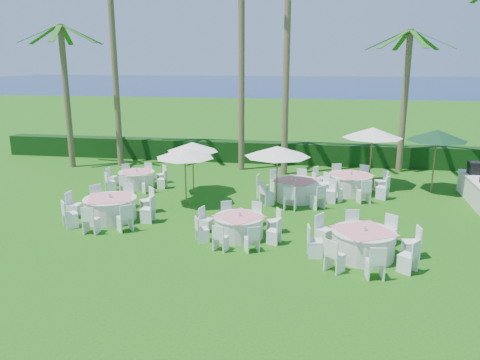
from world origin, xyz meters
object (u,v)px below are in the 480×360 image
object	(u,v)px
banquet_table_a	(110,208)
banquet_table_f	(350,183)
banquet_table_d	(137,179)
banquet_table_c	(363,243)
umbrella_d	(372,133)
banquet_table_b	(239,226)
buffet_table	(480,191)
umbrella_a	(185,153)
umbrella_green	(437,135)
umbrella_c	(193,147)
umbrella_b	(277,151)
banquet_table_e	(296,189)

from	to	relation	value
banquet_table_a	banquet_table_f	world-z (taller)	banquet_table_f
banquet_table_d	banquet_table_c	bearing A→B (deg)	-33.80
banquet_table_c	umbrella_d	world-z (taller)	umbrella_d
banquet_table_b	banquet_table_d	world-z (taller)	banquet_table_b
banquet_table_b	banquet_table_f	size ratio (longest dim) A/B	0.86
buffet_table	banquet_table_c	bearing A→B (deg)	-128.91
umbrella_a	buffet_table	world-z (taller)	umbrella_a
banquet_table_d	umbrella_d	size ratio (longest dim) A/B	1.05
banquet_table_d	banquet_table_f	world-z (taller)	banquet_table_f
banquet_table_f	umbrella_a	distance (m)	7.51
umbrella_d	umbrella_green	distance (m)	2.75
banquet_table_a	umbrella_c	distance (m)	4.81
banquet_table_b	umbrella_c	size ratio (longest dim) A/B	1.26
umbrella_b	buffet_table	xyz separation A→B (m)	(8.29, 1.48, -1.68)
umbrella_a	banquet_table_a	bearing A→B (deg)	-134.72
umbrella_b	buffet_table	distance (m)	8.59
banquet_table_f	umbrella_a	bearing A→B (deg)	-156.58
banquet_table_f	umbrella_b	xyz separation A→B (m)	(-3.07, -2.14, 1.76)
banquet_table_c	umbrella_c	bearing A→B (deg)	139.22
banquet_table_a	umbrella_d	world-z (taller)	umbrella_d
banquet_table_c	banquet_table_a	bearing A→B (deg)	167.84
banquet_table_c	umbrella_green	bearing A→B (deg)	65.46
banquet_table_f	umbrella_b	world-z (taller)	umbrella_b
banquet_table_f	umbrella_green	xyz separation A→B (m)	(3.66, 0.90, 2.12)
banquet_table_c	umbrella_c	distance (m)	9.23
banquet_table_a	banquet_table_d	distance (m)	4.70
umbrella_green	buffet_table	bearing A→B (deg)	-44.98
banquet_table_a	umbrella_a	xyz separation A→B (m)	(2.25, 2.27, 1.73)
banquet_table_f	umbrella_c	bearing A→B (deg)	-170.29
banquet_table_a	umbrella_a	bearing A→B (deg)	45.28
banquet_table_e	banquet_table_f	distance (m)	2.71
banquet_table_c	banquet_table_e	distance (m)	6.16
banquet_table_a	banquet_table_c	distance (m)	9.17
banquet_table_f	umbrella_d	world-z (taller)	umbrella_d
banquet_table_a	umbrella_green	xyz separation A→B (m)	(12.62, 6.08, 2.12)
banquet_table_c	banquet_table_d	size ratio (longest dim) A/B	1.15
banquet_table_a	banquet_table_b	world-z (taller)	banquet_table_a
banquet_table_a	banquet_table_e	distance (m)	7.64
umbrella_b	umbrella_c	xyz separation A→B (m)	(-3.80, 0.96, -0.11)
umbrella_green	umbrella_c	bearing A→B (deg)	-168.86
umbrella_c	umbrella_green	bearing A→B (deg)	11.14
buffet_table	banquet_table_f	bearing A→B (deg)	172.84
banquet_table_c	banquet_table_f	size ratio (longest dim) A/B	0.99
banquet_table_e	umbrella_green	size ratio (longest dim) A/B	1.21
banquet_table_b	banquet_table_c	xyz separation A→B (m)	(3.95, -0.97, 0.05)
banquet_table_b	banquet_table_f	world-z (taller)	banquet_table_f
umbrella_b	umbrella_d	distance (m)	5.43
umbrella_a	banquet_table_b	bearing A→B (deg)	-49.43
banquet_table_b	umbrella_c	bearing A→B (deg)	120.54
banquet_table_c	umbrella_a	bearing A→B (deg)	147.97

